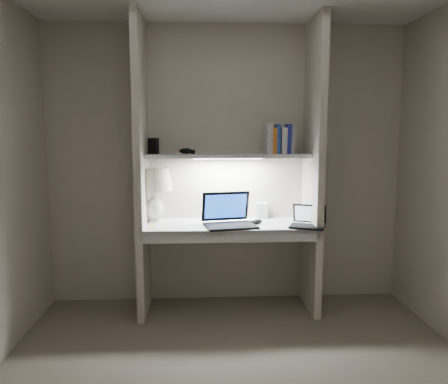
{
  "coord_description": "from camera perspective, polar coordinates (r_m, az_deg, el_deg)",
  "views": [
    {
      "loc": [
        -0.24,
        -2.46,
        1.55
      ],
      "look_at": [
        -0.05,
        1.05,
        1.07
      ],
      "focal_mm": 35.0,
      "sensor_mm": 36.0,
      "label": 1
    }
  ],
  "objects": [
    {
      "name": "table_lamp",
      "position": [
        3.84,
        -9.11,
        0.83
      ],
      "size": [
        0.32,
        0.32,
        0.48
      ],
      "color": "white",
      "rests_on": "desk"
    },
    {
      "name": "laptop_main",
      "position": [
        3.69,
        0.62,
        -3.44
      ],
      "size": [
        0.47,
        0.43,
        0.28
      ],
      "rotation": [
        0.0,
        0.0,
        0.19
      ],
      "color": "black",
      "rests_on": "desk"
    },
    {
      "name": "shelf",
      "position": [
        3.79,
        0.48,
        4.77
      ],
      "size": [
        1.4,
        0.36,
        0.03
      ],
      "primitive_type": "cube",
      "color": "silver",
      "rests_on": "back_wall"
    },
    {
      "name": "strip_light",
      "position": [
        3.79,
        0.48,
        4.44
      ],
      "size": [
        0.6,
        0.04,
        0.02
      ],
      "primitive_type": "cube",
      "color": "white",
      "rests_on": "shelf"
    },
    {
      "name": "speaker",
      "position": [
        4.01,
        5.06,
        -2.41
      ],
      "size": [
        0.12,
        0.09,
        0.15
      ],
      "primitive_type": "cube",
      "rotation": [
        0.0,
        0.0,
        -0.21
      ],
      "color": "silver",
      "rests_on": "desk"
    },
    {
      "name": "alcove_panel_right",
      "position": [
        3.82,
        11.57,
        3.14
      ],
      "size": [
        0.06,
        0.55,
        2.5
      ],
      "primitive_type": "cube",
      "color": "beige",
      "rests_on": "floor"
    },
    {
      "name": "laptop_netbook",
      "position": [
        3.71,
        10.92,
        -3.84
      ],
      "size": [
        0.35,
        0.33,
        0.18
      ],
      "rotation": [
        0.0,
        0.0,
        -0.39
      ],
      "color": "black",
      "rests_on": "desk"
    },
    {
      "name": "shelf_box",
      "position": [
        3.82,
        -9.21,
        5.94
      ],
      "size": [
        0.09,
        0.08,
        0.14
      ],
      "primitive_type": "cube",
      "rotation": [
        0.0,
        0.0,
        -0.36
      ],
      "color": "black",
      "rests_on": "shelf"
    },
    {
      "name": "shelf_gadget",
      "position": [
        3.79,
        -5.02,
        5.36
      ],
      "size": [
        0.12,
        0.08,
        0.05
      ],
      "primitive_type": "ellipsoid",
      "rotation": [
        0.0,
        0.0,
        -0.01
      ],
      "color": "black",
      "rests_on": "shelf"
    },
    {
      "name": "alcove_panel_left",
      "position": [
        3.73,
        -10.71,
        3.05
      ],
      "size": [
        0.06,
        0.55,
        2.5
      ],
      "primitive_type": "cube",
      "color": "beige",
      "rests_on": "floor"
    },
    {
      "name": "desk_apron",
      "position": [
        3.53,
        0.83,
        -5.79
      ],
      "size": [
        1.46,
        0.03,
        0.1
      ],
      "primitive_type": "cube",
      "color": "silver",
      "rests_on": "desk"
    },
    {
      "name": "sticky_note",
      "position": [
        3.68,
        -9.35,
        -4.52
      ],
      "size": [
        0.07,
        0.07,
        0.0
      ],
      "primitive_type": "cube",
      "rotation": [
        0.0,
        0.0,
        -0.04
      ],
      "color": "#FFFC35",
      "rests_on": "desk"
    },
    {
      "name": "cable_coil",
      "position": [
        3.78,
        0.77,
        -4.01
      ],
      "size": [
        0.11,
        0.11,
        0.01
      ],
      "primitive_type": "torus",
      "rotation": [
        0.0,
        0.0,
        0.14
      ],
      "color": "black",
      "rests_on": "desk"
    },
    {
      "name": "back_wall",
      "position": [
        3.98,
        0.31,
        3.47
      ],
      "size": [
        3.2,
        0.01,
        2.5
      ],
      "primitive_type": "cube",
      "color": "beige",
      "rests_on": "floor"
    },
    {
      "name": "mouse",
      "position": [
        3.77,
        4.27,
        -3.86
      ],
      "size": [
        0.13,
        0.11,
        0.04
      ],
      "primitive_type": "ellipsoid",
      "rotation": [
        0.0,
        0.0,
        0.41
      ],
      "color": "black",
      "rests_on": "desk"
    },
    {
      "name": "desk",
      "position": [
        3.78,
        0.56,
        -4.43
      ],
      "size": [
        1.4,
        0.55,
        0.04
      ],
      "primitive_type": "cube",
      "color": "white",
      "rests_on": "alcove_panel_left"
    },
    {
      "name": "book_row",
      "position": [
        3.86,
        7.25,
        6.78
      ],
      "size": [
        0.24,
        0.17,
        0.26
      ],
      "color": "#BABABA",
      "rests_on": "shelf"
    }
  ]
}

